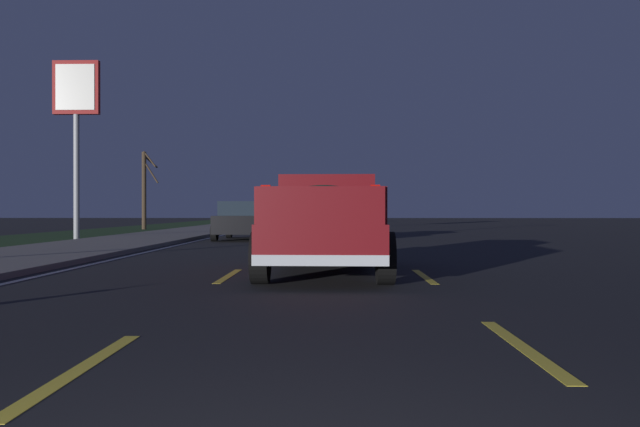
% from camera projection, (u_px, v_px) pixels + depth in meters
% --- Properties ---
extents(ground, '(144.00, 144.00, 0.00)m').
position_uv_depth(ground, '(330.00, 236.00, 29.07)').
color(ground, black).
extents(sidewalk_shoulder, '(108.00, 4.00, 0.12)m').
position_uv_depth(sidewalk_shoulder, '(171.00, 234.00, 29.22)').
color(sidewalk_shoulder, slate).
rests_on(sidewalk_shoulder, ground).
extents(grass_verge, '(108.00, 6.00, 0.01)m').
position_uv_depth(grass_verge, '(65.00, 236.00, 29.32)').
color(grass_verge, '#1E3819').
rests_on(grass_verge, ground).
extents(lane_markings, '(108.33, 7.04, 0.01)m').
position_uv_depth(lane_markings, '(271.00, 233.00, 32.42)').
color(lane_markings, yellow).
rests_on(lane_markings, ground).
extents(pickup_truck, '(5.47, 2.36, 1.87)m').
position_uv_depth(pickup_truck, '(326.00, 221.00, 11.80)').
color(pickup_truck, maroon).
rests_on(pickup_truck, ground).
extents(sedan_green, '(4.42, 2.06, 1.54)m').
position_uv_depth(sedan_green, '(335.00, 220.00, 25.94)').
color(sedan_green, '#14592D').
rests_on(sedan_green, ground).
extents(sedan_black, '(4.44, 2.08, 1.54)m').
position_uv_depth(sedan_black, '(244.00, 220.00, 25.34)').
color(sedan_black, black).
rests_on(sedan_black, ground).
extents(gas_price_sign, '(0.27, 1.90, 7.33)m').
position_uv_depth(gas_price_sign, '(76.00, 105.00, 25.60)').
color(gas_price_sign, '#99999E').
rests_on(gas_price_sign, ground).
extents(bare_tree_far, '(1.10, 1.08, 4.95)m').
position_uv_depth(bare_tree_far, '(145.00, 188.00, 39.25)').
color(bare_tree_far, '#423323').
rests_on(bare_tree_far, ground).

